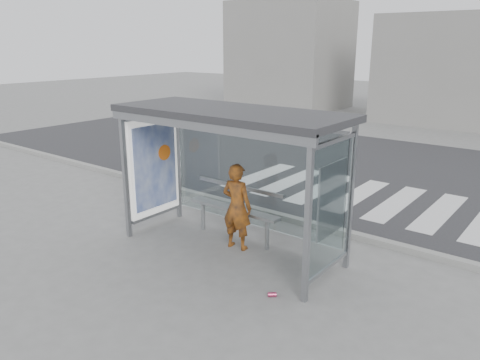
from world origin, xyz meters
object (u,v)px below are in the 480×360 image
(person, at_px, (237,207))
(bench, at_px, (234,209))
(bus_shelter, at_px, (215,142))
(soda_can, at_px, (272,294))

(person, height_order, bench, person)
(bus_shelter, height_order, person, bus_shelter)
(bench, height_order, soda_can, bench)
(person, xyz_separation_m, soda_can, (1.52, -1.07, -0.78))
(bus_shelter, distance_m, person, 1.24)
(bus_shelter, distance_m, bench, 1.44)
(bus_shelter, distance_m, soda_can, 2.89)
(bus_shelter, xyz_separation_m, person, (0.40, 0.12, -1.17))
(bus_shelter, height_order, soda_can, bus_shelter)
(soda_can, bearing_deg, bench, 142.94)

